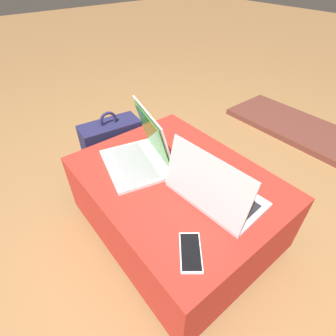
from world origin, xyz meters
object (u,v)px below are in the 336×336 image
object	(u,v)px
cell_phone	(191,252)
backpack	(113,152)
laptop_far	(213,190)
laptop_near	(141,154)

from	to	relation	value
cell_phone	backpack	xyz separation A→B (m)	(-0.90, 0.19, -0.19)
laptop_far	cell_phone	distance (m)	0.27
laptop_near	laptop_far	bearing A→B (deg)	27.77
laptop_near	backpack	distance (m)	0.47
cell_phone	backpack	size ratio (longest dim) A/B	0.34
cell_phone	laptop_far	bearing A→B (deg)	67.10
laptop_near	cell_phone	xyz separation A→B (m)	(0.50, -0.14, -0.05)
cell_phone	laptop_near	bearing A→B (deg)	112.41
backpack	laptop_near	bearing A→B (deg)	90.46
laptop_near	cell_phone	world-z (taller)	laptop_near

